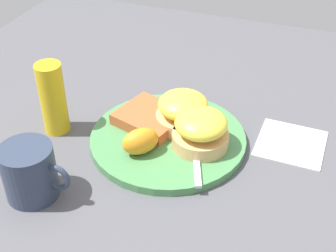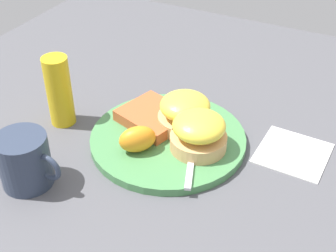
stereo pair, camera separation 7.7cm
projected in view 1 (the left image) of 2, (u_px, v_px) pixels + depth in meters
The scene contains 10 objects.
ground_plane at pixel (168, 142), 0.79m from camera, with size 1.10×1.10×0.00m, color #4C4C51.
plate at pixel (168, 139), 0.79m from camera, with size 0.26×0.26×0.01m, color #47844C.
sandwich_benedict_left at pixel (201, 130), 0.75m from camera, with size 0.09×0.09×0.06m.
sandwich_benedict_right at pixel (183, 111), 0.79m from camera, with size 0.09×0.09×0.06m.
hashbrown_patty at pixel (151, 118), 0.81m from camera, with size 0.11×0.09×0.02m, color #AF552D.
orange_wedge at pixel (140, 141), 0.74m from camera, with size 0.06×0.04×0.04m, color orange.
fork at pixel (194, 135), 0.78m from camera, with size 0.09×0.21×0.00m.
cup at pixel (30, 172), 0.67m from camera, with size 0.11×0.08×0.08m.
napkin at pixel (291, 143), 0.79m from camera, with size 0.11×0.11×0.00m, color white.
condiment_bottle at pixel (53, 99), 0.79m from camera, with size 0.04×0.04×0.13m, color gold.
Camera 1 is at (0.21, -0.59, 0.49)m, focal length 50.00 mm.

